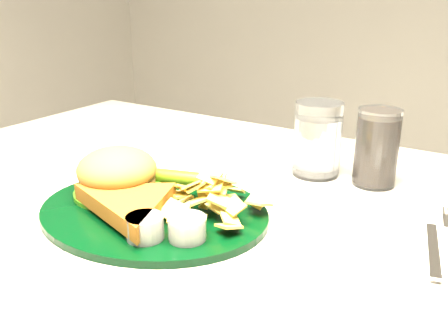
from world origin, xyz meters
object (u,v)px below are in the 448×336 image
at_px(dinner_plate, 152,191).
at_px(cola_glass, 377,148).
at_px(fork_napkin, 435,246).
at_px(water_glass, 317,139).

distance_m(dinner_plate, cola_glass, 0.35).
relative_size(cola_glass, fork_napkin, 0.70).
xyz_separation_m(water_glass, cola_glass, (0.09, 0.01, -0.00)).
bearing_deg(dinner_plate, water_glass, 58.08).
distance_m(water_glass, cola_glass, 0.09).
bearing_deg(dinner_plate, cola_glass, 44.57).
distance_m(cola_glass, fork_napkin, 0.22).
xyz_separation_m(dinner_plate, cola_glass, (0.22, 0.27, 0.02)).
xyz_separation_m(water_glass, fork_napkin, (0.22, -0.16, -0.05)).
bearing_deg(water_glass, fork_napkin, -36.06).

